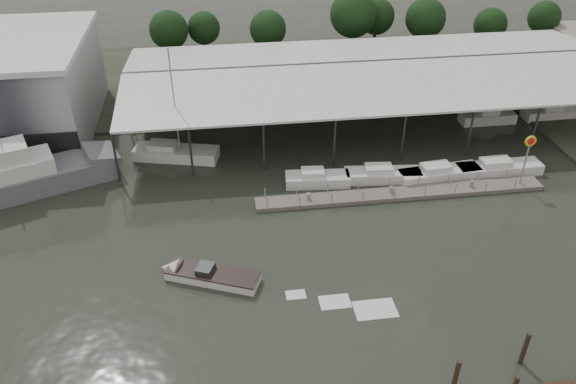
{
  "coord_description": "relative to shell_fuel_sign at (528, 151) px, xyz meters",
  "views": [
    {
      "loc": [
        -1.95,
        -32.94,
        29.65
      ],
      "look_at": [
        3.82,
        8.29,
        2.5
      ],
      "focal_mm": 35.0,
      "sensor_mm": 36.0,
      "label": 1
    }
  ],
  "objects": [
    {
      "name": "ground",
      "position": [
        -27.0,
        -9.99,
        -3.93
      ],
      "size": [
        200.0,
        200.0,
        0.0
      ],
      "primitive_type": "plane",
      "color": "#252A22",
      "rests_on": "ground"
    },
    {
      "name": "land_strip_far",
      "position": [
        -27.0,
        32.01,
        -3.83
      ],
      "size": [
        140.0,
        30.0,
        0.3
      ],
      "color": "#3B4231",
      "rests_on": "ground"
    },
    {
      "name": "covered_boat_shed",
      "position": [
        -10.0,
        18.01,
        2.2
      ],
      "size": [
        58.24,
        24.0,
        6.96
      ],
      "color": "white",
      "rests_on": "ground"
    },
    {
      "name": "floating_dock",
      "position": [
        -12.0,
        0.01,
        -3.72
      ],
      "size": [
        28.0,
        2.0,
        1.4
      ],
      "color": "#635F57",
      "rests_on": "ground"
    },
    {
      "name": "shell_fuel_sign",
      "position": [
        0.0,
        0.0,
        0.0
      ],
      "size": [
        1.1,
        0.18,
        5.55
      ],
      "color": "gray",
      "rests_on": "ground"
    },
    {
      "name": "grey_trawler",
      "position": [
        -47.61,
        5.91,
        -2.35
      ],
      "size": [
        17.71,
        10.45,
        8.84
      ],
      "rotation": [
        0.0,
        0.0,
        0.38
      ],
      "color": "slate",
      "rests_on": "ground"
    },
    {
      "name": "white_sailboat",
      "position": [
        -33.63,
        10.3,
        -3.28
      ],
      "size": [
        9.21,
        4.73,
        12.25
      ],
      "rotation": [
        0.0,
        0.0,
        -0.25
      ],
      "color": "silver",
      "rests_on": "ground"
    },
    {
      "name": "speedboat_underway",
      "position": [
        -30.79,
        -9.28,
        -3.53
      ],
      "size": [
        18.04,
        8.72,
        2.0
      ],
      "rotation": [
        0.0,
        0.0,
        2.75
      ],
      "color": "silver",
      "rests_on": "ground"
    },
    {
      "name": "moored_cruiser_0",
      "position": [
        -19.64,
        3.14,
        -3.31
      ],
      "size": [
        6.46,
        2.76,
        1.7
      ],
      "rotation": [
        0.0,
        0.0,
        -0.09
      ],
      "color": "silver",
      "rests_on": "ground"
    },
    {
      "name": "moored_cruiser_1",
      "position": [
        -13.04,
        2.99,
        -3.31
      ],
      "size": [
        7.7,
        2.96,
        1.7
      ],
      "rotation": [
        0.0,
        0.0,
        -0.1
      ],
      "color": "silver",
      "rests_on": "ground"
    },
    {
      "name": "moored_cruiser_2",
      "position": [
        -7.34,
        2.47,
        -3.31
      ],
      "size": [
        8.49,
        2.99,
        1.7
      ],
      "rotation": [
        0.0,
        0.0,
        0.1
      ],
      "color": "silver",
      "rests_on": "ground"
    },
    {
      "name": "moored_cruiser_3",
      "position": [
        -1.01,
        2.62,
        -3.31
      ],
      "size": [
        8.72,
        2.35,
        1.7
      ],
      "rotation": [
        0.0,
        0.0,
        0.02
      ],
      "color": "silver",
      "rests_on": "ground"
    },
    {
      "name": "horizon_tree_line",
      "position": [
        -4.49,
        37.8,
        1.67
      ],
      "size": [
        70.51,
        9.67,
        10.15
      ],
      "color": "black",
      "rests_on": "ground"
    }
  ]
}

